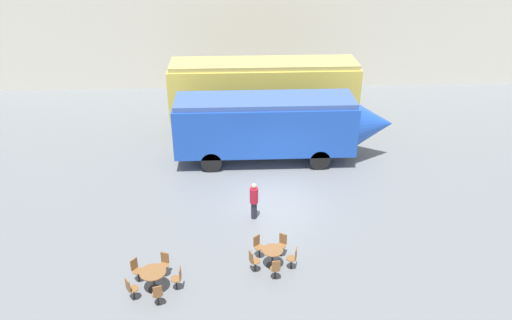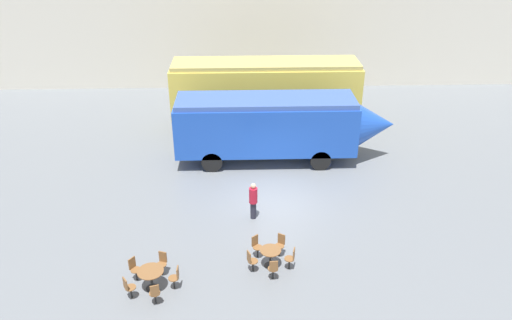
# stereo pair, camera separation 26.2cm
# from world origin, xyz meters

# --- Properties ---
(ground_plane) EXTENTS (80.00, 80.00, 0.00)m
(ground_plane) POSITION_xyz_m (0.00, 0.00, 0.00)
(ground_plane) COLOR slate
(backdrop_wall) EXTENTS (44.00, 0.15, 9.00)m
(backdrop_wall) POSITION_xyz_m (0.00, 15.32, 4.50)
(backdrop_wall) COLOR beige
(backdrop_wall) RESTS_ON ground_plane
(passenger_coach_vintage) EXTENTS (10.38, 2.50, 3.87)m
(passenger_coach_vintage) POSITION_xyz_m (-0.04, 8.25, 2.35)
(passenger_coach_vintage) COLOR #E0C64C
(passenger_coach_vintage) RESTS_ON ground_plane
(streamlined_locomotive) EXTENTS (10.67, 2.49, 3.30)m
(streamlined_locomotive) POSITION_xyz_m (0.57, 4.11, 1.94)
(streamlined_locomotive) COLOR blue
(streamlined_locomotive) RESTS_ON ground_plane
(cafe_table_near) EXTENTS (0.75, 0.75, 0.71)m
(cafe_table_near) POSITION_xyz_m (-0.46, -4.16, 0.53)
(cafe_table_near) COLOR black
(cafe_table_near) RESTS_ON ground_plane
(cafe_table_mid) EXTENTS (0.88, 0.88, 0.75)m
(cafe_table_mid) POSITION_xyz_m (-4.50, -5.20, 0.60)
(cafe_table_mid) COLOR black
(cafe_table_mid) RESTS_ON ground_plane
(cafe_chair_0) EXTENTS (0.39, 0.40, 0.87)m
(cafe_chair_0) POSITION_xyz_m (-0.06, -3.53, 0.51)
(cafe_chair_0) COLOR black
(cafe_chair_0) RESTS_ON ground_plane
(cafe_chair_1) EXTENTS (0.40, 0.41, 0.87)m
(cafe_chair_1) POSITION_xyz_m (-0.94, -3.59, 0.51)
(cafe_chair_1) COLOR black
(cafe_chair_1) RESTS_ON ground_plane
(cafe_chair_2) EXTENTS (0.39, 0.38, 0.87)m
(cafe_chair_2) POSITION_xyz_m (-1.15, -4.44, 0.51)
(cafe_chair_2) COLOR black
(cafe_chair_2) RESTS_ON ground_plane
(cafe_chair_3) EXTENTS (0.36, 0.36, 0.87)m
(cafe_chair_3) POSITION_xyz_m (-0.41, -4.91, 0.51)
(cafe_chair_3) COLOR black
(cafe_chair_3) RESTS_ON ground_plane
(cafe_chair_4) EXTENTS (0.38, 0.36, 0.87)m
(cafe_chair_4) POSITION_xyz_m (0.27, -4.34, 0.51)
(cafe_chair_4) COLOR black
(cafe_chair_4) RESTS_ON ground_plane
(cafe_chair_5) EXTENTS (0.37, 0.39, 0.87)m
(cafe_chair_5) POSITION_xyz_m (-4.26, -5.98, 0.51)
(cafe_chair_5) COLOR black
(cafe_chair_5) RESTS_ON ground_plane
(cafe_chair_6) EXTENTS (0.36, 0.36, 0.87)m
(cafe_chair_6) POSITION_xyz_m (-3.68, -5.21, 0.51)
(cafe_chair_6) COLOR black
(cafe_chair_6) RESTS_ON ground_plane
(cafe_chair_7) EXTENTS (0.37, 0.39, 0.87)m
(cafe_chair_7) POSITION_xyz_m (-4.23, -4.43, 0.51)
(cafe_chair_7) COLOR black
(cafe_chair_7) RESTS_ON ground_plane
(cafe_chair_8) EXTENTS (0.40, 0.40, 0.87)m
(cafe_chair_8) POSITION_xyz_m (-5.15, -4.71, 0.51)
(cafe_chair_8) COLOR black
(cafe_chair_8) RESTS_ON ground_plane
(cafe_chair_9) EXTENTS (0.40, 0.40, 0.87)m
(cafe_chair_9) POSITION_xyz_m (-5.16, -5.66, 0.51)
(cafe_chair_9) COLOR black
(cafe_chair_9) RESTS_ON ground_plane
(visitor_person) EXTENTS (0.34, 0.34, 1.62)m
(visitor_person) POSITION_xyz_m (-0.98, -1.08, 0.88)
(visitor_person) COLOR #262633
(visitor_person) RESTS_ON ground_plane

